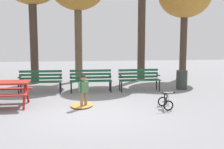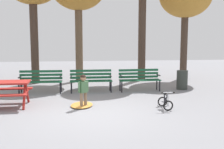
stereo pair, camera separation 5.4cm
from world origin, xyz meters
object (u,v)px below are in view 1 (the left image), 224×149
park_bench_left (91,79)px  trash_bin (182,80)px  park_bench_far_left (40,80)px  park_bench_right (139,78)px  kids_bicycle (165,102)px  child_standing (84,89)px

park_bench_left → trash_bin: 3.69m
park_bench_far_left → trash_bin: bearing=0.7°
park_bench_right → kids_bicycle: (0.14, -2.85, -0.31)m
park_bench_right → kids_bicycle: bearing=-87.3°
child_standing → trash_bin: (4.04, 2.54, -0.20)m
child_standing → park_bench_left: bearing=81.9°
park_bench_left → park_bench_right: same height
park_bench_left → park_bench_right: 1.90m
park_bench_far_left → child_standing: size_ratio=1.63×
child_standing → trash_bin: bearing=32.2°
kids_bicycle → park_bench_far_left: bearing=143.6°
trash_bin → park_bench_far_left: bearing=-179.3°
child_standing → trash_bin: size_ratio=1.30×
park_bench_right → kids_bicycle: park_bench_right is taller
park_bench_right → kids_bicycle: size_ratio=2.87×
park_bench_left → kids_bicycle: (2.03, -2.88, -0.31)m
park_bench_far_left → park_bench_right: (3.79, -0.04, 0.00)m
kids_bicycle → trash_bin: size_ratio=0.74×
park_bench_far_left → park_bench_left: same height
park_bench_right → kids_bicycle: 2.87m
park_bench_far_left → child_standing: 2.92m
park_bench_far_left → park_bench_right: same height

